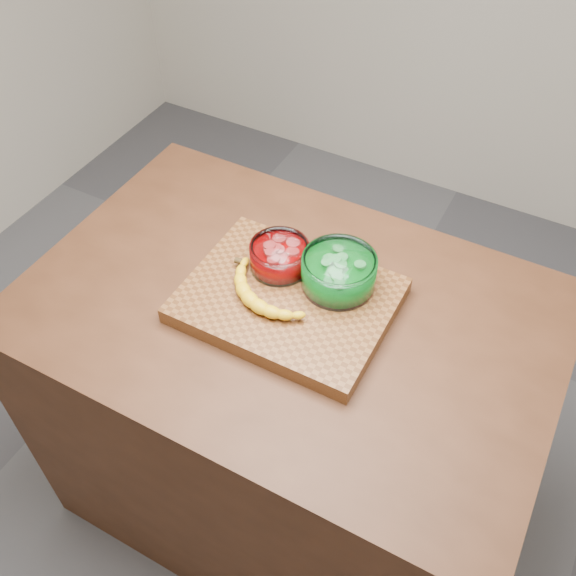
% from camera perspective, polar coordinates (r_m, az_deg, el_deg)
% --- Properties ---
extents(ground, '(3.50, 3.50, 0.00)m').
position_cam_1_polar(ground, '(2.20, 0.00, -17.32)').
color(ground, '#4F4F53').
rests_on(ground, ground).
extents(counter, '(1.20, 0.80, 0.90)m').
position_cam_1_polar(counter, '(1.80, 0.00, -11.12)').
color(counter, '#472615').
rests_on(counter, ground).
extents(cutting_board, '(0.45, 0.35, 0.04)m').
position_cam_1_polar(cutting_board, '(1.42, 0.00, -1.10)').
color(cutting_board, brown).
rests_on(cutting_board, counter).
extents(bowl_red, '(0.14, 0.14, 0.06)m').
position_cam_1_polar(bowl_red, '(1.45, -0.76, 2.83)').
color(bowl_red, white).
rests_on(bowl_red, cutting_board).
extents(bowl_green, '(0.17, 0.17, 0.08)m').
position_cam_1_polar(bowl_green, '(1.41, 4.53, 1.40)').
color(bowl_green, white).
rests_on(bowl_green, cutting_board).
extents(banana, '(0.24, 0.16, 0.04)m').
position_cam_1_polar(banana, '(1.39, -1.76, -0.24)').
color(banana, yellow).
rests_on(banana, cutting_board).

